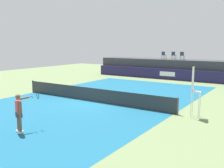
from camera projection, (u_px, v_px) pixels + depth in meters
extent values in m
plane|color=#6B7F51|center=(115.00, 94.00, 20.43)|extent=(48.00, 48.00, 0.00)
cube|color=#16597A|center=(92.00, 101.00, 17.97)|extent=(12.00, 22.00, 0.00)
cube|color=#231E4C|center=(166.00, 74.00, 28.97)|extent=(18.00, 0.20, 1.20)
cube|color=white|center=(167.00, 74.00, 28.74)|extent=(1.80, 0.02, 0.50)
cube|color=#38383D|center=(171.00, 69.00, 30.38)|extent=(18.00, 2.80, 2.20)
cylinder|color=#2D3D56|center=(166.00, 57.00, 30.86)|extent=(0.04, 0.04, 0.44)
cylinder|color=#2D3D56|center=(163.00, 57.00, 31.11)|extent=(0.04, 0.04, 0.44)
cylinder|color=#2D3D56|center=(165.00, 57.00, 30.55)|extent=(0.04, 0.04, 0.44)
cylinder|color=#2D3D56|center=(162.00, 57.00, 30.79)|extent=(0.04, 0.04, 0.44)
cube|color=#2D3D56|center=(164.00, 55.00, 30.79)|extent=(0.47, 0.47, 0.03)
cube|color=#2D3D56|center=(163.00, 53.00, 30.59)|extent=(0.44, 0.06, 0.42)
cylinder|color=#2D3D56|center=(176.00, 57.00, 30.37)|extent=(0.04, 0.04, 0.44)
cylinder|color=#2D3D56|center=(173.00, 57.00, 30.59)|extent=(0.04, 0.04, 0.44)
cylinder|color=#2D3D56|center=(175.00, 57.00, 30.04)|extent=(0.04, 0.04, 0.44)
cylinder|color=#2D3D56|center=(172.00, 57.00, 30.26)|extent=(0.04, 0.04, 0.44)
cube|color=#2D3D56|center=(174.00, 55.00, 30.28)|extent=(0.44, 0.44, 0.03)
cube|color=#2D3D56|center=(173.00, 53.00, 30.08)|extent=(0.44, 0.03, 0.42)
cylinder|color=#2D3D56|center=(184.00, 58.00, 29.84)|extent=(0.04, 0.04, 0.44)
cylinder|color=#2D3D56|center=(181.00, 57.00, 30.03)|extent=(0.04, 0.04, 0.44)
cylinder|color=#2D3D56|center=(184.00, 58.00, 29.49)|extent=(0.04, 0.04, 0.44)
cylinder|color=#2D3D56|center=(180.00, 58.00, 29.69)|extent=(0.04, 0.04, 0.44)
cube|color=#2D3D56|center=(182.00, 56.00, 29.73)|extent=(0.47, 0.47, 0.03)
cube|color=#2D3D56|center=(182.00, 54.00, 29.51)|extent=(0.44, 0.06, 0.42)
cylinder|color=white|center=(199.00, 106.00, 13.65)|extent=(0.04, 0.04, 1.40)
cylinder|color=white|center=(200.00, 105.00, 14.00)|extent=(0.04, 0.04, 1.40)
cylinder|color=white|center=(191.00, 105.00, 13.84)|extent=(0.04, 0.04, 1.40)
cylinder|color=white|center=(193.00, 104.00, 14.19)|extent=(0.04, 0.04, 1.40)
cube|color=white|center=(196.00, 92.00, 13.81)|extent=(0.47, 0.47, 0.03)
cube|color=white|center=(193.00, 79.00, 13.81)|extent=(0.06, 0.44, 1.33)
cube|color=#2D2D2D|center=(92.00, 95.00, 17.89)|extent=(12.40, 0.02, 0.95)
cylinder|color=#4C4C51|center=(33.00, 86.00, 21.29)|extent=(0.10, 0.10, 1.00)
cylinder|color=#4C4C51|center=(178.00, 106.00, 14.49)|extent=(0.10, 0.10, 1.00)
cube|color=white|center=(21.00, 132.00, 11.50)|extent=(0.21, 0.29, 0.10)
cylinder|color=brown|center=(20.00, 122.00, 11.43)|extent=(0.14, 0.14, 0.82)
cube|color=white|center=(19.00, 131.00, 11.69)|extent=(0.21, 0.29, 0.10)
cylinder|color=brown|center=(19.00, 121.00, 11.62)|extent=(0.14, 0.14, 0.82)
cube|color=#333338|center=(19.00, 115.00, 11.48)|extent=(0.40, 0.33, 0.24)
cube|color=#E54C47|center=(18.00, 107.00, 11.42)|extent=(0.41, 0.32, 0.56)
sphere|color=brown|center=(18.00, 97.00, 11.35)|extent=(0.22, 0.22, 0.22)
cylinder|color=brown|center=(20.00, 108.00, 11.23)|extent=(0.09, 0.09, 0.60)
cylinder|color=brown|center=(23.00, 98.00, 11.72)|extent=(0.30, 0.60, 0.14)
cylinder|color=black|center=(32.00, 97.00, 11.96)|extent=(0.29, 0.14, 0.03)
torus|color=black|center=(38.00, 96.00, 12.12)|extent=(0.29, 0.13, 0.30)
sphere|color=#D8EA33|center=(93.00, 89.00, 22.85)|extent=(0.07, 0.07, 0.07)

